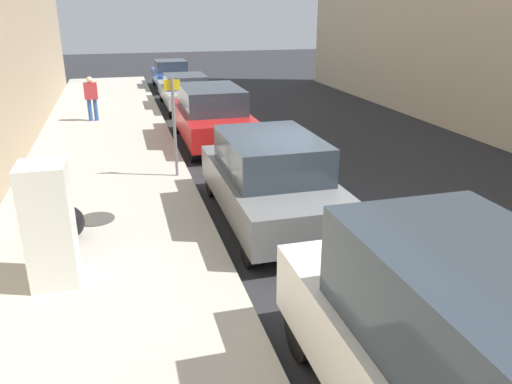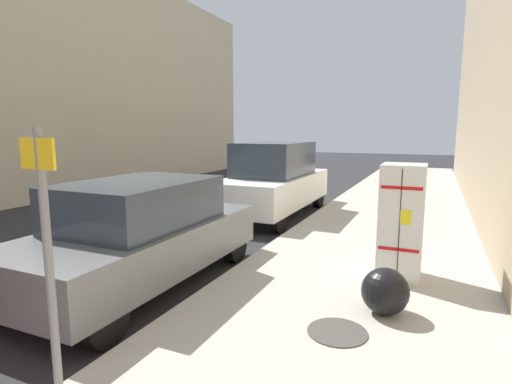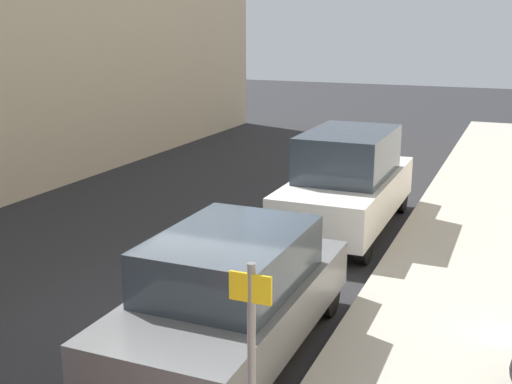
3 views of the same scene
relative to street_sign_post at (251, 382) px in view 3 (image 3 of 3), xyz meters
The scene contains 5 objects.
ground_plane 4.29m from the street_sign_post, 54.87° to the right, with size 80.00×80.00×0.00m, color #28282B.
sidewalk_slab 3.97m from the street_sign_post, 117.66° to the right, with size 4.07×44.00×0.17m, color #B2ADA0.
street_sign_post is the anchor object (origin of this frame).
parked_van_white 8.83m from the street_sign_post, 80.22° to the right, with size 1.91×4.91×2.17m.
parked_suv_gray 3.25m from the street_sign_post, 62.03° to the right, with size 1.95×4.47×1.72m.
Camera 3 is at (-4.17, 7.59, 4.34)m, focal length 45.00 mm.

